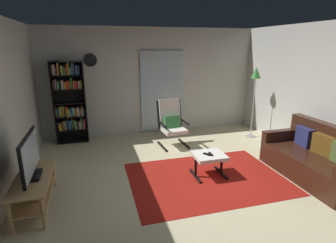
# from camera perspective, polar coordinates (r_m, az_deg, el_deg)

# --- Properties ---
(ground_plane) EXTENTS (7.02, 7.02, 0.00)m
(ground_plane) POSITION_cam_1_polar(r_m,az_deg,el_deg) (4.49, 5.02, -13.11)
(ground_plane) COLOR beige
(wall_back) EXTENTS (5.60, 0.06, 2.60)m
(wall_back) POSITION_cam_1_polar(r_m,az_deg,el_deg) (6.77, -3.42, 8.49)
(wall_back) COLOR beige
(wall_back) RESTS_ON ground
(glass_door_panel) EXTENTS (1.10, 0.01, 2.00)m
(glass_door_panel) POSITION_cam_1_polar(r_m,az_deg,el_deg) (6.80, -1.23, 6.42)
(glass_door_panel) COLOR silver
(area_rug) EXTENTS (2.57, 1.87, 0.01)m
(area_rug) POSITION_cam_1_polar(r_m,az_deg,el_deg) (4.68, 8.23, -11.86)
(area_rug) COLOR maroon
(area_rug) RESTS_ON ground
(tv_stand) EXTENTS (0.46, 1.17, 0.46)m
(tv_stand) POSITION_cam_1_polar(r_m,az_deg,el_deg) (4.18, -26.62, -12.54)
(tv_stand) COLOR tan
(tv_stand) RESTS_ON ground
(television) EXTENTS (0.20, 0.93, 0.60)m
(television) POSITION_cam_1_polar(r_m,az_deg,el_deg) (4.01, -27.34, -6.91)
(television) COLOR black
(television) RESTS_ON tv_stand
(bookshelf_near_tv) EXTENTS (0.69, 0.30, 1.85)m
(bookshelf_near_tv) POSITION_cam_1_polar(r_m,az_deg,el_deg) (6.43, -20.25, 4.29)
(bookshelf_near_tv) COLOR black
(bookshelf_near_tv) RESTS_ON ground
(leather_sofa) EXTENTS (0.82, 1.75, 0.89)m
(leather_sofa) POSITION_cam_1_polar(r_m,az_deg,el_deg) (5.19, 29.10, -7.07)
(leather_sofa) COLOR #341B11
(leather_sofa) RESTS_ON ground
(lounge_armchair) EXTENTS (0.61, 0.69, 1.02)m
(lounge_armchair) POSITION_cam_1_polar(r_m,az_deg,el_deg) (5.95, 0.77, -0.04)
(lounge_armchair) COLOR black
(lounge_armchair) RESTS_ON ground
(ottoman) EXTENTS (0.52, 0.48, 0.40)m
(ottoman) POSITION_cam_1_polar(r_m,az_deg,el_deg) (4.64, 8.74, -7.66)
(ottoman) COLOR white
(ottoman) RESTS_ON ground
(tv_remote) EXTENTS (0.05, 0.15, 0.02)m
(tv_remote) POSITION_cam_1_polar(r_m,az_deg,el_deg) (4.59, 9.09, -6.88)
(tv_remote) COLOR black
(tv_remote) RESTS_ON ottoman
(cell_phone) EXTENTS (0.13, 0.15, 0.01)m
(cell_phone) POSITION_cam_1_polar(r_m,az_deg,el_deg) (4.59, 8.31, -6.92)
(cell_phone) COLOR black
(cell_phone) RESTS_ON ottoman
(floor_lamp_by_shelf) EXTENTS (0.23, 0.23, 1.69)m
(floor_lamp_by_shelf) POSITION_cam_1_polar(r_m,az_deg,el_deg) (6.62, 18.17, 8.61)
(floor_lamp_by_shelf) COLOR #A5A5AD
(floor_lamp_by_shelf) RESTS_ON ground
(wall_clock) EXTENTS (0.29, 0.03, 0.29)m
(wall_clock) POSITION_cam_1_polar(r_m,az_deg,el_deg) (6.49, -16.21, 12.47)
(wall_clock) COLOR silver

